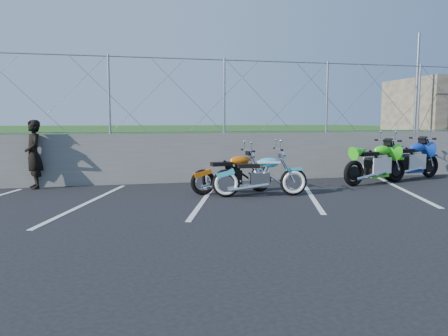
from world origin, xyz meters
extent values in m
plane|color=black|center=(0.00, 0.00, 0.00)|extent=(90.00, 90.00, 0.00)
cube|color=#62625D|center=(0.00, 3.50, 0.65)|extent=(30.00, 0.22, 1.30)
cube|color=#1D4B14|center=(0.00, 13.50, 0.65)|extent=(30.00, 20.00, 1.30)
cylinder|color=gray|center=(0.00, 3.50, 3.25)|extent=(28.00, 0.03, 0.03)
cylinder|color=gray|center=(0.00, 3.50, 1.35)|extent=(28.00, 0.03, 0.03)
cylinder|color=gray|center=(7.20, 3.90, 2.80)|extent=(0.08, 0.08, 3.00)
cube|color=silver|center=(-2.40, 1.00, 0.00)|extent=(1.49, 4.31, 0.01)
cube|color=silver|center=(0.00, 1.00, 0.00)|extent=(1.49, 4.31, 0.01)
cube|color=silver|center=(2.40, 1.00, 0.00)|extent=(1.49, 4.31, 0.01)
cube|color=silver|center=(4.80, 1.00, 0.00)|extent=(1.49, 4.31, 0.01)
torus|color=black|center=(0.45, 0.97, 0.30)|extent=(0.61, 0.16, 0.61)
torus|color=black|center=(1.93, 0.83, 0.30)|extent=(0.61, 0.16, 0.61)
cube|color=silver|center=(1.17, 0.90, 0.37)|extent=(0.45, 0.30, 0.31)
ellipsoid|color=#34B7D1|center=(1.37, 0.88, 0.74)|extent=(0.51, 0.27, 0.21)
cube|color=black|center=(0.93, 0.93, 0.67)|extent=(0.48, 0.26, 0.08)
cube|color=#34B7D1|center=(1.93, 0.83, 0.59)|extent=(0.36, 0.17, 0.06)
cylinder|color=silver|center=(1.58, 0.86, 1.03)|extent=(0.09, 0.66, 0.03)
torus|color=black|center=(0.01, 1.35, 0.29)|extent=(0.58, 0.18, 0.57)
torus|color=black|center=(1.39, 1.53, 0.29)|extent=(0.58, 0.18, 0.57)
cube|color=black|center=(0.68, 1.44, 0.37)|extent=(0.46, 0.31, 0.31)
ellipsoid|color=#CE5D0C|center=(0.88, 1.47, 0.74)|extent=(0.51, 0.29, 0.21)
cube|color=black|center=(0.44, 1.41, 0.68)|extent=(0.49, 0.28, 0.08)
cube|color=#CE5D0C|center=(1.39, 1.53, 0.56)|extent=(0.37, 0.18, 0.06)
cylinder|color=silver|center=(1.08, 1.49, 0.97)|extent=(0.11, 0.66, 0.03)
torus|color=black|center=(3.93, 1.78, 0.33)|extent=(0.66, 0.29, 0.65)
torus|color=black|center=(5.42, 2.20, 0.33)|extent=(0.66, 0.29, 0.65)
cube|color=black|center=(4.66, 1.98, 0.44)|extent=(0.57, 0.43, 0.37)
ellipsoid|color=#30D81B|center=(4.89, 2.05, 0.87)|extent=(0.63, 0.41, 0.25)
cube|color=black|center=(4.38, 1.91, 0.80)|extent=(0.60, 0.40, 0.10)
cube|color=#30D81B|center=(5.42, 2.20, 0.63)|extent=(0.44, 0.27, 0.07)
cylinder|color=silver|center=(5.07, 2.10, 1.13)|extent=(0.24, 0.76, 0.03)
torus|color=black|center=(5.41, 2.40, 0.33)|extent=(0.67, 0.28, 0.66)
torus|color=black|center=(6.93, 2.80, 0.33)|extent=(0.67, 0.28, 0.66)
cube|color=black|center=(6.15, 2.59, 0.44)|extent=(0.57, 0.43, 0.38)
ellipsoid|color=#1139A7|center=(6.39, 2.66, 0.89)|extent=(0.63, 0.41, 0.26)
cube|color=black|center=(5.87, 2.52, 0.81)|extent=(0.60, 0.40, 0.10)
cube|color=#1139A7|center=(6.93, 2.80, 0.64)|extent=(0.45, 0.27, 0.07)
cylinder|color=silver|center=(6.57, 2.70, 1.14)|extent=(0.23, 0.78, 0.03)
imported|color=black|center=(-3.79, 3.20, 0.83)|extent=(0.59, 0.71, 1.66)
camera|label=1|loc=(-1.71, -8.05, 1.65)|focal=35.00mm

